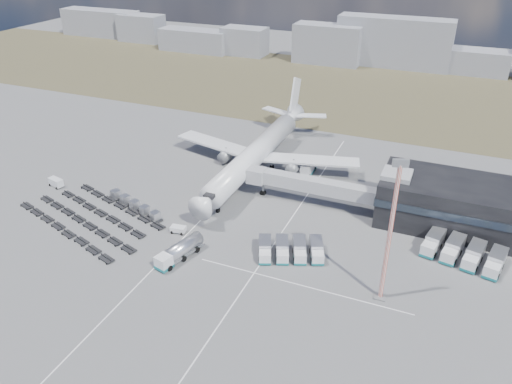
% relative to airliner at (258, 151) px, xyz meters
% --- Properties ---
extents(ground, '(420.00, 420.00, 0.00)m').
position_rel_airliner_xyz_m(ground, '(0.00, -32.38, -5.29)').
color(ground, '#565659').
rests_on(ground, ground).
extents(grass_strip, '(420.00, 90.00, 0.01)m').
position_rel_airliner_xyz_m(grass_strip, '(0.00, 77.62, -5.29)').
color(grass_strip, '#433D28').
rests_on(grass_strip, ground).
extents(lane_markings, '(47.12, 110.00, 0.01)m').
position_rel_airliner_xyz_m(lane_markings, '(9.77, -29.38, -5.29)').
color(lane_markings, silver).
rests_on(lane_markings, ground).
extents(terminal, '(30.40, 16.40, 11.00)m').
position_rel_airliner_xyz_m(terminal, '(47.77, -8.41, -0.04)').
color(terminal, black).
rests_on(terminal, ground).
extents(jet_bridge, '(30.30, 3.80, 7.05)m').
position_rel_airliner_xyz_m(jet_bridge, '(15.90, -11.95, -0.24)').
color(jet_bridge, '#939399').
rests_on(jet_bridge, ground).
extents(airliner, '(51.59, 64.53, 17.62)m').
position_rel_airliner_xyz_m(airliner, '(0.00, 0.00, 0.00)').
color(airliner, silver).
rests_on(airliner, ground).
extents(skyline, '(319.38, 25.22, 24.81)m').
position_rel_airliner_xyz_m(skyline, '(18.21, 120.70, 3.68)').
color(skyline, gray).
rests_on(skyline, ground).
extents(fuel_tanker, '(5.39, 11.23, 3.52)m').
position_rel_airliner_xyz_m(fuel_tanker, '(0.97, -41.79, -3.53)').
color(fuel_tanker, silver).
rests_on(fuel_tanker, ground).
extents(pushback_tug, '(3.36, 2.18, 1.43)m').
position_rel_airliner_xyz_m(pushback_tug, '(-4.00, -33.93, -4.57)').
color(pushback_tug, silver).
rests_on(pushback_tug, ground).
extents(utility_van, '(4.28, 2.69, 2.14)m').
position_rel_airliner_xyz_m(utility_van, '(-42.15, -27.75, -4.22)').
color(utility_van, silver).
rests_on(utility_van, ground).
extents(catering_truck, '(2.68, 6.31, 2.88)m').
position_rel_airliner_xyz_m(catering_truck, '(12.64, 3.26, -3.82)').
color(catering_truck, silver).
rests_on(catering_truck, ground).
extents(service_trucks_near, '(14.05, 10.96, 2.75)m').
position_rel_airliner_xyz_m(service_trucks_near, '(20.43, -32.63, -3.80)').
color(service_trucks_near, silver).
rests_on(service_trucks_near, ground).
extents(service_trucks_far, '(15.64, 10.74, 3.18)m').
position_rel_airliner_xyz_m(service_trucks_far, '(51.30, -20.97, -3.57)').
color(service_trucks_far, silver).
rests_on(service_trucks_far, ground).
extents(uld_row, '(17.28, 7.47, 1.94)m').
position_rel_airliner_xyz_m(uld_row, '(-17.93, -29.43, -4.13)').
color(uld_row, black).
rests_on(uld_row, ground).
extents(baggage_dollies, '(36.29, 24.88, 0.80)m').
position_rel_airliner_xyz_m(baggage_dollies, '(-24.54, -36.57, -4.89)').
color(baggage_dollies, black).
rests_on(baggage_dollies, ground).
extents(floodlight_mast, '(2.52, 2.04, 26.43)m').
position_rel_airliner_xyz_m(floodlight_mast, '(38.83, -38.15, 7.96)').
color(floodlight_mast, red).
rests_on(floodlight_mast, ground).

